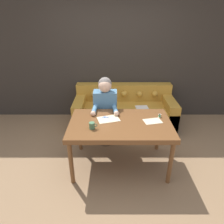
{
  "coord_description": "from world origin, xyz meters",
  "views": [
    {
      "loc": [
        -0.01,
        -2.45,
        2.13
      ],
      "look_at": [
        -0.0,
        0.16,
        0.84
      ],
      "focal_mm": 32.0,
      "sensor_mm": 36.0,
      "label": 1
    }
  ],
  "objects_px": {
    "dining_table": "(120,127)",
    "couch": "(124,111)",
    "scissors": "(107,118)",
    "person": "(105,112)",
    "mug": "(92,126)",
    "thread_spool": "(159,116)"
  },
  "relations": [
    {
      "from": "dining_table",
      "to": "couch",
      "type": "relative_size",
      "value": 0.72
    },
    {
      "from": "dining_table",
      "to": "scissors",
      "type": "height_order",
      "value": "scissors"
    },
    {
      "from": "person",
      "to": "couch",
      "type": "bearing_deg",
      "value": 62.21
    },
    {
      "from": "person",
      "to": "mug",
      "type": "height_order",
      "value": "person"
    },
    {
      "from": "dining_table",
      "to": "thread_spool",
      "type": "distance_m",
      "value": 0.62
    },
    {
      "from": "dining_table",
      "to": "person",
      "type": "xyz_separation_m",
      "value": [
        -0.23,
        0.59,
        -0.04
      ]
    },
    {
      "from": "scissors",
      "to": "dining_table",
      "type": "bearing_deg",
      "value": -37.19
    },
    {
      "from": "dining_table",
      "to": "mug",
      "type": "relative_size",
      "value": 12.83
    },
    {
      "from": "dining_table",
      "to": "person",
      "type": "distance_m",
      "value": 0.63
    },
    {
      "from": "scissors",
      "to": "thread_spool",
      "type": "distance_m",
      "value": 0.78
    },
    {
      "from": "scissors",
      "to": "mug",
      "type": "distance_m",
      "value": 0.37
    },
    {
      "from": "couch",
      "to": "thread_spool",
      "type": "distance_m",
      "value": 1.29
    },
    {
      "from": "couch",
      "to": "person",
      "type": "height_order",
      "value": "person"
    },
    {
      "from": "couch",
      "to": "person",
      "type": "xyz_separation_m",
      "value": [
        -0.37,
        -0.7,
        0.34
      ]
    },
    {
      "from": "scissors",
      "to": "thread_spool",
      "type": "height_order",
      "value": "thread_spool"
    },
    {
      "from": "dining_table",
      "to": "person",
      "type": "height_order",
      "value": "person"
    },
    {
      "from": "couch",
      "to": "thread_spool",
      "type": "bearing_deg",
      "value": -67.73
    },
    {
      "from": "person",
      "to": "scissors",
      "type": "xyz_separation_m",
      "value": [
        0.04,
        -0.44,
        0.12
      ]
    },
    {
      "from": "couch",
      "to": "scissors",
      "type": "height_order",
      "value": "couch"
    },
    {
      "from": "thread_spool",
      "to": "person",
      "type": "bearing_deg",
      "value": 153.21
    },
    {
      "from": "dining_table",
      "to": "scissors",
      "type": "xyz_separation_m",
      "value": [
        -0.19,
        0.14,
        0.07
      ]
    },
    {
      "from": "dining_table",
      "to": "couch",
      "type": "xyz_separation_m",
      "value": [
        0.14,
        1.28,
        -0.38
      ]
    }
  ]
}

